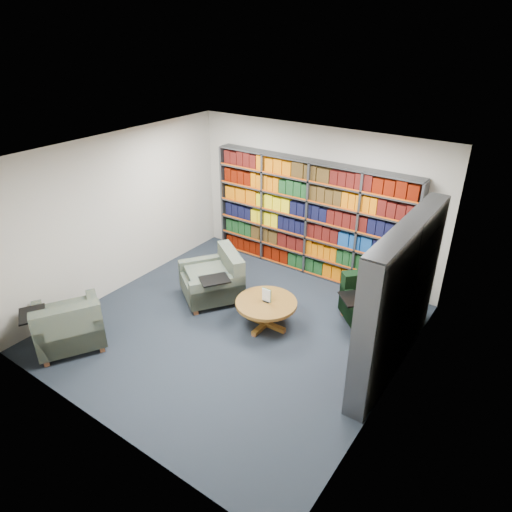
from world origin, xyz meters
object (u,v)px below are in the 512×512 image
Objects in this scene: coffee_table at (266,307)px; chair_teal_front at (69,328)px; chair_green_right at (373,305)px; chair_teal_left at (216,280)px.

chair_teal_front is at bearing -134.74° from coffee_table.
chair_green_right reaches higher than coffee_table.
chair_teal_left is 1.05× the size of chair_green_right.
chair_teal_front is at bearing -111.14° from chair_teal_left.
chair_teal_front is 2.99m from coffee_table.
chair_teal_left reaches higher than coffee_table.
chair_teal_left is at bearing 68.86° from chair_teal_front.
chair_teal_left is 1.36× the size of coffee_table.
chair_teal_front is (-3.46, -3.19, 0.02)m from chair_green_right.
chair_green_right is at bearing 18.42° from chair_teal_left.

